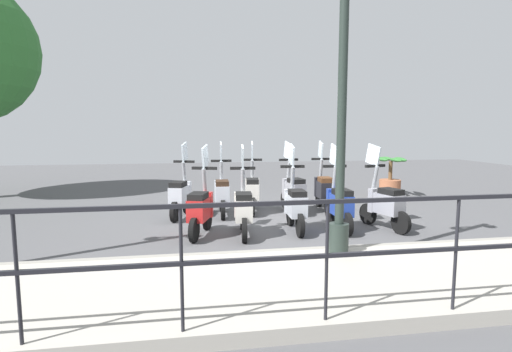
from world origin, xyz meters
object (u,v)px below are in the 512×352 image
object	(u,v)px
scooter_near_0	(385,203)
scooter_near_3	(243,208)
scooter_near_2	(295,204)
scooter_far_2	(252,191)
scooter_far_0	(324,189)
potted_palm	(390,180)
scooter_far_4	(181,194)
scooter_far_3	(222,193)
scooter_near_4	(201,208)
scooter_near_1	(339,204)
scooter_far_1	(293,190)
lamp_post_near	(342,117)

from	to	relation	value
scooter_near_0	scooter_near_3	bearing A→B (deg)	74.67
scooter_near_2	scooter_far_2	size ratio (longest dim) A/B	1.00
scooter_near_3	scooter_far_0	xyz separation A→B (m)	(1.82, -2.04, 0.00)
potted_palm	scooter_far_2	size ratio (longest dim) A/B	0.69
scooter_far_4	scooter_far_3	bearing A→B (deg)	-70.13
potted_palm	scooter_far_3	distance (m)	4.94
scooter_near_3	scooter_near_4	world-z (taller)	same
scooter_far_3	scooter_near_2	bearing A→B (deg)	-139.40
scooter_near_1	scooter_near_4	xyz separation A→B (m)	(0.02, 2.45, 0.00)
scooter_near_2	scooter_far_4	bearing A→B (deg)	57.46
scooter_near_1	scooter_near_2	distance (m)	0.79
scooter_near_3	scooter_far_1	size ratio (longest dim) A/B	1.00
scooter_far_2	scooter_far_0	bearing A→B (deg)	-82.98
scooter_near_0	scooter_near_2	world-z (taller)	same
scooter_near_3	scooter_near_4	xyz separation A→B (m)	(0.12, 0.71, 0.00)
scooter_near_4	scooter_far_2	xyz separation A→B (m)	(1.73, -1.16, 0.00)
scooter_far_0	scooter_far_3	bearing A→B (deg)	99.21
lamp_post_near	scooter_near_3	size ratio (longest dim) A/B	2.68
lamp_post_near	scooter_far_3	distance (m)	3.80
lamp_post_near	scooter_near_0	bearing A→B (deg)	-42.56
potted_palm	scooter_far_4	world-z (taller)	scooter_far_4
lamp_post_near	scooter_near_0	size ratio (longest dim) A/B	2.68
potted_palm	scooter_far_3	bearing A→B (deg)	109.67
scooter_far_1	scooter_far_2	world-z (taller)	same
potted_palm	scooter_far_1	xyz separation A→B (m)	(-1.59, 3.10, 0.04)
scooter_near_3	scooter_far_0	bearing A→B (deg)	-42.76
scooter_near_0	scooter_near_2	distance (m)	1.63
scooter_far_4	scooter_near_4	bearing A→B (deg)	-149.91
scooter_near_3	scooter_far_3	distance (m)	1.67
potted_palm	scooter_far_1	world-z (taller)	scooter_far_1
scooter_near_1	scooter_near_2	xyz separation A→B (m)	(0.06, 0.79, 0.00)
scooter_near_4	scooter_far_1	bearing A→B (deg)	-34.46
lamp_post_near	scooter_far_3	xyz separation A→B (m)	(3.25, 1.31, -1.49)
scooter_far_0	scooter_far_3	xyz separation A→B (m)	(-0.16, 2.27, 0.00)
scooter_near_0	scooter_near_3	size ratio (longest dim) A/B	1.00
potted_palm	scooter_far_2	xyz separation A→B (m)	(-1.47, 3.98, 0.04)
scooter_near_0	scooter_near_4	distance (m)	3.29
scooter_near_4	scooter_far_2	bearing A→B (deg)	-16.54
potted_palm	scooter_far_1	size ratio (longest dim) A/B	0.69
potted_palm	scooter_near_3	distance (m)	5.53
scooter_near_1	scooter_far_1	xyz separation A→B (m)	(1.63, 0.41, 0.00)
scooter_near_1	scooter_near_0	bearing A→B (deg)	-93.37
scooter_near_0	potted_palm	bearing A→B (deg)	-45.58
scooter_near_3	scooter_near_4	size ratio (longest dim) A/B	1.00
scooter_near_4	scooter_far_2	distance (m)	2.08
lamp_post_near	scooter_far_1	world-z (taller)	lamp_post_near
lamp_post_near	scooter_near_1	bearing A→B (deg)	-21.25
scooter_near_0	scooter_near_1	size ratio (longest dim) A/B	1.00
scooter_far_1	scooter_far_4	world-z (taller)	same
scooter_far_1	scooter_near_0	bearing A→B (deg)	-152.43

